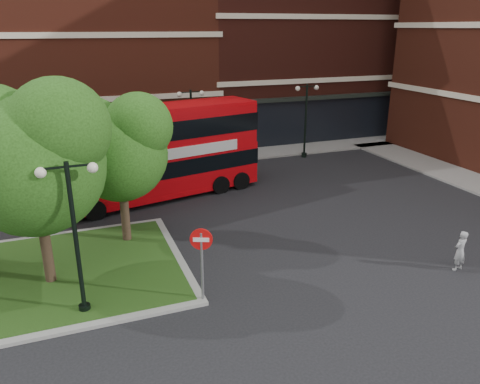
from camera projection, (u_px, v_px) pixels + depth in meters
name	position (u px, v px, depth m)	size (l,w,h in m)	color
ground	(248.00, 284.00, 16.55)	(120.00, 120.00, 0.00)	black
pavement_far	(156.00, 163.00, 31.07)	(44.00, 3.00, 0.12)	slate
terrace_far_left	(15.00, 51.00, 32.68)	(26.00, 12.00, 14.00)	maroon
terrace_far_right	(297.00, 34.00, 39.71)	(18.00, 12.00, 16.00)	#471911
traffic_island	(6.00, 283.00, 16.49)	(12.60, 7.60, 0.15)	gray
tree_island_west	(29.00, 152.00, 15.01)	(5.40, 4.71, 7.21)	#2D2116
tree_island_east	(117.00, 144.00, 18.40)	(4.46, 3.90, 6.29)	#2D2116
lamp_island	(75.00, 232.00, 13.94)	(1.72, 0.36, 5.00)	black
lamp_far_left	(192.00, 125.00, 29.05)	(1.72, 0.36, 5.00)	black
lamp_far_right	(306.00, 117.00, 31.73)	(1.72, 0.36, 5.00)	black
bus	(156.00, 146.00, 24.08)	(11.35, 4.82, 4.23)	red
woman	(460.00, 251.00, 17.28)	(0.57, 0.37, 1.57)	gray
car_silver	(91.00, 161.00, 29.04)	(1.69, 4.21, 1.43)	#A8ACAF
car_white	(212.00, 155.00, 30.75)	(1.38, 3.94, 1.30)	silver
no_entry_sign	(202.00, 250.00, 14.88)	(0.69, 0.34, 2.63)	slate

